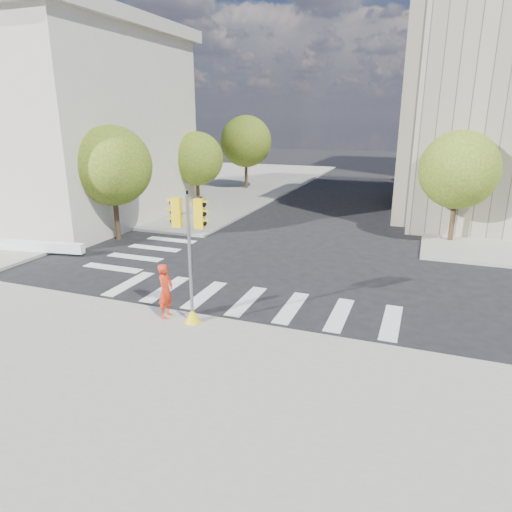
% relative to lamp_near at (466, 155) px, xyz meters
% --- Properties ---
extents(ground, '(160.00, 160.00, 0.00)m').
position_rel_lamp_near_xyz_m(ground, '(-8.00, -14.00, -4.58)').
color(ground, black).
rests_on(ground, ground).
extents(sidewalk_near, '(30.00, 14.00, 0.15)m').
position_rel_lamp_near_xyz_m(sidewalk_near, '(-8.00, -25.00, -4.50)').
color(sidewalk_near, gray).
rests_on(sidewalk_near, ground).
extents(sidewalk_far_left, '(28.00, 40.00, 0.15)m').
position_rel_lamp_near_xyz_m(sidewalk_far_left, '(-28.00, 12.00, -4.50)').
color(sidewalk_far_left, gray).
rests_on(sidewalk_far_left, ground).
extents(classical_building, '(19.00, 15.00, 12.70)m').
position_rel_lamp_near_xyz_m(classical_building, '(-28.00, -6.00, 1.86)').
color(classical_building, beige).
rests_on(classical_building, ground).
extents(tree_lw_near, '(4.40, 4.40, 6.41)m').
position_rel_lamp_near_xyz_m(tree_lw_near, '(-18.50, -10.00, -0.38)').
color(tree_lw_near, '#382616').
rests_on(tree_lw_near, ground).
extents(tree_lw_mid, '(4.00, 4.00, 5.77)m').
position_rel_lamp_near_xyz_m(tree_lw_mid, '(-18.50, 0.00, -0.82)').
color(tree_lw_mid, '#382616').
rests_on(tree_lw_mid, ground).
extents(tree_lw_far, '(4.80, 4.80, 6.95)m').
position_rel_lamp_near_xyz_m(tree_lw_far, '(-18.50, 10.00, -0.04)').
color(tree_lw_far, '#382616').
rests_on(tree_lw_far, ground).
extents(tree_re_near, '(4.20, 4.20, 6.16)m').
position_rel_lamp_near_xyz_m(tree_re_near, '(-0.50, -4.00, -0.53)').
color(tree_re_near, '#382616').
rests_on(tree_re_near, ground).
extents(tree_re_mid, '(4.60, 4.60, 6.66)m').
position_rel_lamp_near_xyz_m(tree_re_mid, '(-0.50, 8.00, -0.23)').
color(tree_re_mid, '#382616').
rests_on(tree_re_mid, ground).
extents(tree_re_far, '(4.00, 4.00, 5.88)m').
position_rel_lamp_near_xyz_m(tree_re_far, '(-0.50, 20.00, -0.71)').
color(tree_re_far, '#382616').
rests_on(tree_re_far, ground).
extents(lamp_near, '(0.35, 0.18, 8.11)m').
position_rel_lamp_near_xyz_m(lamp_near, '(0.00, 0.00, 0.00)').
color(lamp_near, black).
rests_on(lamp_near, sidewalk_far_right).
extents(lamp_far, '(0.35, 0.18, 8.11)m').
position_rel_lamp_near_xyz_m(lamp_far, '(0.00, 14.00, 0.00)').
color(lamp_far, black).
rests_on(lamp_far, sidewalk_far_right).
extents(traffic_signal, '(1.08, 0.56, 4.48)m').
position_rel_lamp_near_xyz_m(traffic_signal, '(-9.01, -18.68, -2.53)').
color(traffic_signal, yellow).
rests_on(traffic_signal, sidewalk_near).
extents(photographer, '(0.51, 0.73, 1.93)m').
position_rel_lamp_near_xyz_m(photographer, '(-10.05, -18.60, -3.47)').
color(photographer, red).
rests_on(photographer, sidewalk_near).
extents(planter_wall, '(5.98, 1.38, 0.50)m').
position_rel_lamp_near_xyz_m(planter_wall, '(-21.00, -13.98, -4.18)').
color(planter_wall, white).
rests_on(planter_wall, sidewalk_left_near).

